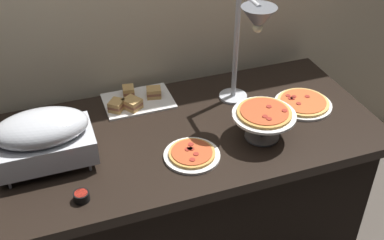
{
  "coord_description": "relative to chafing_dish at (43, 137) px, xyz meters",
  "views": [
    {
      "loc": [
        -0.5,
        -1.66,
        2.07
      ],
      "look_at": [
        0.09,
        0.0,
        0.81
      ],
      "focal_mm": 44.85,
      "sensor_mm": 36.0,
      "label": 1
    }
  ],
  "objects": [
    {
      "name": "pizza_plate_front",
      "position": [
        1.22,
        0.03,
        -0.13
      ],
      "size": [
        0.28,
        0.28,
        0.03
      ],
      "color": "white",
      "rests_on": "buffet_table"
    },
    {
      "name": "sandwich_platter",
      "position": [
        0.45,
        0.32,
        -0.12
      ],
      "size": [
        0.34,
        0.24,
        0.06
      ],
      "color": "white",
      "rests_on": "buffet_table"
    },
    {
      "name": "pizza_plate_raised_stand",
      "position": [
        0.92,
        -0.13,
        -0.03
      ],
      "size": [
        0.28,
        0.28,
        0.14
      ],
      "color": "#595B60",
      "rests_on": "buffet_table"
    },
    {
      "name": "pizza_plate_center",
      "position": [
        0.58,
        -0.16,
        -0.13
      ],
      "size": [
        0.24,
        0.24,
        0.03
      ],
      "color": "white",
      "rests_on": "buffet_table"
    },
    {
      "name": "chafing_dish",
      "position": [
        0.0,
        0.0,
        0.0
      ],
      "size": [
        0.39,
        0.24,
        0.25
      ],
      "color": "#B7BABF",
      "rests_on": "buffet_table"
    },
    {
      "name": "buffet_table",
      "position": [
        0.55,
        0.03,
        -0.52
      ],
      "size": [
        1.9,
        0.84,
        0.76
      ],
      "color": "black",
      "rests_on": "ground_plane"
    },
    {
      "name": "heat_lamp",
      "position": [
        0.93,
        0.06,
        0.3
      ],
      "size": [
        0.15,
        0.34,
        0.56
      ],
      "color": "#B7BABF",
      "rests_on": "buffet_table"
    },
    {
      "name": "sauce_cup_near",
      "position": [
        0.1,
        -0.26,
        -0.12
      ],
      "size": [
        0.06,
        0.06,
        0.04
      ],
      "color": "black",
      "rests_on": "buffet_table"
    },
    {
      "name": "back_wall",
      "position": [
        0.55,
        0.53,
        0.3
      ],
      "size": [
        4.4,
        0.04,
        2.4
      ],
      "primitive_type": "cube",
      "color": "#C6B593",
      "rests_on": "ground_plane"
    }
  ]
}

